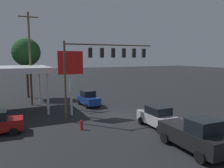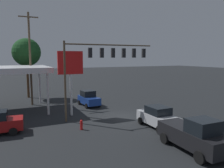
{
  "view_description": "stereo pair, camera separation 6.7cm",
  "coord_description": "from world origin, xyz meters",
  "views": [
    {
      "loc": [
        10.59,
        20.23,
        6.38
      ],
      "look_at": [
        0.0,
        -2.0,
        3.27
      ],
      "focal_mm": 35.0,
      "sensor_mm": 36.0,
      "label": 1
    },
    {
      "loc": [
        10.53,
        20.26,
        6.38
      ],
      "look_at": [
        0.0,
        -2.0,
        3.27
      ],
      "focal_mm": 35.0,
      "sensor_mm": 36.0,
      "label": 2
    }
  ],
  "objects": [
    {
      "name": "hatchback_crossing",
      "position": [
        1.33,
        -6.3,
        0.95
      ],
      "size": [
        2.19,
        3.92,
        1.97
      ],
      "rotation": [
        0.0,
        0.0,
        1.65
      ],
      "color": "navy",
      "rests_on": "ground"
    },
    {
      "name": "pickup_parked",
      "position": [
        -0.53,
        9.84,
        1.11
      ],
      "size": [
        2.36,
        5.25,
        2.4
      ],
      "rotation": [
        0.0,
        0.0,
        1.55
      ],
      "color": "black",
      "rests_on": "ground"
    },
    {
      "name": "price_sign",
      "position": [
        4.59,
        -2.62,
        5.28
      ],
      "size": [
        2.69,
        0.27,
        6.95
      ],
      "color": "silver",
      "rests_on": "ground"
    },
    {
      "name": "sedan_waiting",
      "position": [
        -1.42,
        4.71,
        0.95
      ],
      "size": [
        2.06,
        4.4,
        1.93
      ],
      "rotation": [
        0.0,
        0.0,
        1.57
      ],
      "color": "silver",
      "rests_on": "ground"
    },
    {
      "name": "utility_pole",
      "position": [
        7.96,
        -9.99,
        6.28
      ],
      "size": [
        2.4,
        0.26,
        11.97
      ],
      "color": "brown",
      "rests_on": "ground"
    },
    {
      "name": "ground_plane",
      "position": [
        0.0,
        0.0,
        0.0
      ],
      "size": [
        200.0,
        200.0,
        0.0
      ],
      "primitive_type": "plane",
      "color": "black"
    },
    {
      "name": "fire_hydrant",
      "position": [
        5.04,
        2.37,
        0.44
      ],
      "size": [
        0.24,
        0.24,
        0.88
      ],
      "color": "red",
      "rests_on": "ground"
    },
    {
      "name": "street_tree",
      "position": [
        7.96,
        -15.76,
        6.99
      ],
      "size": [
        4.26,
        4.26,
        9.16
      ],
      "color": "#4C331E",
      "rests_on": "ground"
    },
    {
      "name": "traffic_signal_assembly",
      "position": [
        1.43,
        -0.62,
        6.19
      ],
      "size": [
        9.88,
        0.43,
        7.87
      ],
      "color": "brown",
      "rests_on": "ground"
    }
  ]
}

